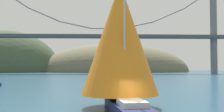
% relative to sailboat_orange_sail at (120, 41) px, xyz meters
% --- Properties ---
extents(headland_left, '(60.56, 44.00, 45.82)m').
position_rel_sailboat_orange_sail_xyz_m(headland_left, '(-54.00, 130.97, -5.36)').
color(headland_left, '#425138').
rests_on(headland_left, ground_plane).
extents(headland_center, '(84.64, 44.00, 31.55)m').
position_rel_sailboat_orange_sail_xyz_m(headland_center, '(6.00, 130.97, -5.36)').
color(headland_center, '#6B664C').
rests_on(headland_center, ground_plane).
extents(suspension_bridge, '(126.69, 6.00, 36.03)m').
position_rel_sailboat_orange_sail_xyz_m(suspension_bridge, '(1.00, 90.97, 11.25)').
color(suspension_bridge, slate).
rests_on(suspension_bridge, ground_plane).
extents(sailboat_orange_sail, '(6.80, 10.29, 11.37)m').
position_rel_sailboat_orange_sail_xyz_m(sailboat_orange_sail, '(0.00, 0.00, 0.00)').
color(sailboat_orange_sail, '#191E4C').
rests_on(sailboat_orange_sail, ground_plane).
extents(sailboat_pink_spinnaker, '(7.51, 10.49, 10.12)m').
position_rel_sailboat_orange_sail_xyz_m(sailboat_pink_spinnaker, '(5.44, 44.49, -0.73)').
color(sailboat_pink_spinnaker, navy).
rests_on(sailboat_pink_spinnaker, ground_plane).
extents(channel_buoy, '(1.10, 1.10, 2.64)m').
position_rel_sailboat_orange_sail_xyz_m(channel_buoy, '(0.87, 21.92, -4.99)').
color(channel_buoy, red).
rests_on(channel_buoy, ground_plane).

